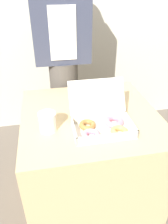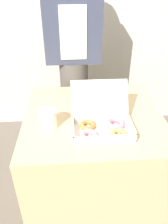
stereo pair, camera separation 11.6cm
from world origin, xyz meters
name	(u,v)px [view 2 (the right image)]	position (x,y,z in m)	size (l,w,h in m)	color
ground_plane	(91,194)	(0.00, 0.00, 0.00)	(14.00, 14.00, 0.00)	#665B51
wall_back	(81,1)	(0.00, 1.14, 1.30)	(10.00, 0.05, 2.60)	beige
table	(92,159)	(0.00, 0.00, 0.38)	(0.85, 0.83, 0.76)	tan
donut_box	(103,124)	(0.04, -0.16, 0.80)	(0.33, 0.32, 0.23)	silver
coffee_cup	(48,119)	(-0.26, -0.12, 0.82)	(0.10, 0.10, 0.11)	white
person_customer	(73,57)	(-0.10, 0.58, 0.95)	(0.43, 0.24, 1.73)	#4C4742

